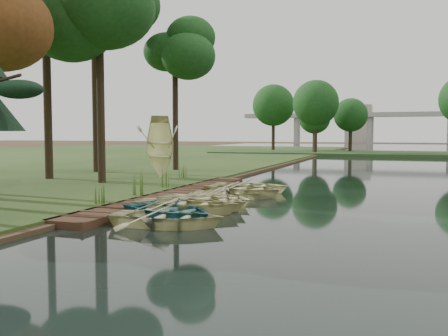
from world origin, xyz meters
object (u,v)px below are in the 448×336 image
(rowboat_1, at_px, (168,208))
(rowboat_2, at_px, (187,202))
(rowboat_0, at_px, (168,215))
(stored_rowboat, at_px, (159,172))
(boardwalk, at_px, (173,196))

(rowboat_1, distance_m, rowboat_2, 1.51)
(rowboat_0, relative_size, stored_rowboat, 0.98)
(rowboat_0, height_order, rowboat_2, rowboat_2)
(rowboat_0, relative_size, rowboat_2, 0.93)
(boardwalk, xyz_separation_m, stored_rowboat, (-4.02, 6.48, 0.54))
(rowboat_0, xyz_separation_m, rowboat_1, (-0.55, 1.19, 0.01))
(rowboat_2, distance_m, stored_rowboat, 12.06)
(rowboat_1, height_order, rowboat_2, rowboat_2)
(rowboat_1, relative_size, rowboat_2, 0.96)
(rowboat_2, bearing_deg, boardwalk, 27.72)
(rowboat_1, bearing_deg, stored_rowboat, 50.74)
(rowboat_2, height_order, stored_rowboat, stored_rowboat)
(stored_rowboat, bearing_deg, rowboat_0, -109.93)
(boardwalk, distance_m, rowboat_0, 7.06)
(stored_rowboat, bearing_deg, rowboat_2, -106.09)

